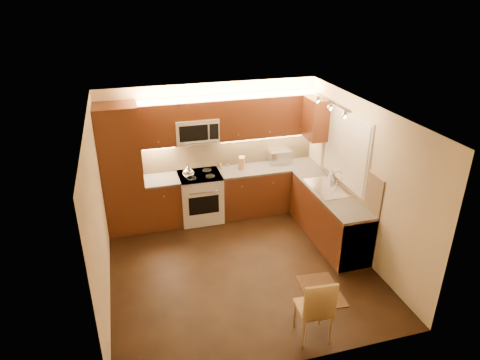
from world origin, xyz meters
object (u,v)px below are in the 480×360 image
object	(u,v)px
stove	(200,197)
knife_block	(242,163)
soap_bottle	(332,175)
dining_chair	(314,307)
sink	(327,184)
toaster_oven	(279,156)
kettle	(188,171)
microwave	(196,130)

from	to	relation	value
stove	knife_block	xyz separation A→B (m)	(0.83, 0.11, 0.55)
stove	soap_bottle	distance (m)	2.44
dining_chair	sink	bearing A→B (deg)	65.58
knife_block	soap_bottle	distance (m)	1.68
toaster_oven	knife_block	distance (m)	0.78
kettle	sink	bearing A→B (deg)	-36.12
stove	microwave	bearing A→B (deg)	90.00
soap_bottle	kettle	bearing A→B (deg)	170.68
kettle	soap_bottle	bearing A→B (deg)	-28.08
soap_bottle	dining_chair	distance (m)	2.93
toaster_oven	knife_block	xyz separation A→B (m)	(-0.78, -0.08, -0.01)
microwave	dining_chair	xyz separation A→B (m)	(0.78, -3.46, -1.26)
sink	dining_chair	bearing A→B (deg)	-119.09
microwave	toaster_oven	distance (m)	1.76
sink	kettle	distance (m)	2.45
sink	toaster_oven	world-z (taller)	toaster_oven
microwave	knife_block	distance (m)	1.09
stove	knife_block	bearing A→B (deg)	7.44
soap_bottle	microwave	bearing A→B (deg)	164.49
kettle	knife_block	distance (m)	1.06
stove	dining_chair	bearing A→B (deg)	-76.83
knife_block	stove	bearing A→B (deg)	-151.67
kettle	dining_chair	world-z (taller)	kettle
stove	dining_chair	world-z (taller)	dining_chair
sink	kettle	world-z (taller)	kettle
sink	toaster_oven	xyz separation A→B (m)	(-0.39, 1.31, 0.05)
dining_chair	toaster_oven	bearing A→B (deg)	81.30
toaster_oven	soap_bottle	xyz separation A→B (m)	(0.62, -1.02, -0.03)
stove	knife_block	world-z (taller)	knife_block
stove	toaster_oven	distance (m)	1.72
sink	knife_block	world-z (taller)	knife_block
dining_chair	knife_block	bearing A→B (deg)	93.74
stove	kettle	xyz separation A→B (m)	(-0.21, -0.07, 0.58)
microwave	kettle	xyz separation A→B (m)	(-0.21, -0.21, -0.68)
sink	knife_block	size ratio (longest dim) A/B	3.80
stove	sink	size ratio (longest dim) A/B	1.07
stove	sink	distance (m)	2.35
microwave	knife_block	bearing A→B (deg)	-1.80
soap_bottle	sink	bearing A→B (deg)	-120.18
stove	knife_block	distance (m)	1.01
knife_block	dining_chair	distance (m)	3.48
stove	sink	bearing A→B (deg)	-29.36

